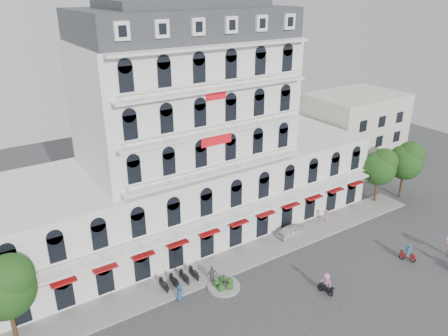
# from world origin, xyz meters

# --- Properties ---
(ground) EXTENTS (120.00, 120.00, 0.00)m
(ground) POSITION_xyz_m (0.00, 0.00, 0.00)
(ground) COLOR #38383A
(ground) RESTS_ON ground
(sidewalk) EXTENTS (53.00, 4.00, 0.16)m
(sidewalk) POSITION_xyz_m (0.00, 9.00, 0.08)
(sidewalk) COLOR gray
(sidewalk) RESTS_ON ground
(main_building) EXTENTS (45.00, 15.00, 25.80)m
(main_building) POSITION_xyz_m (0.00, 18.00, 9.96)
(main_building) COLOR silver
(main_building) RESTS_ON ground
(flank_building_east) EXTENTS (14.00, 10.00, 12.00)m
(flank_building_east) POSITION_xyz_m (30.00, 20.00, 6.00)
(flank_building_east) COLOR beige
(flank_building_east) RESTS_ON ground
(traffic_island) EXTENTS (3.20, 3.20, 1.60)m
(traffic_island) POSITION_xyz_m (-3.00, 6.00, 0.26)
(traffic_island) COLOR gray
(traffic_island) RESTS_ON ground
(parked_scooter_row) EXTENTS (4.40, 1.80, 1.10)m
(parked_scooter_row) POSITION_xyz_m (-6.35, 8.80, 0.00)
(parked_scooter_row) COLOR black
(parked_scooter_row) RESTS_ON ground
(tree_west_inner) EXTENTS (4.76, 4.76, 8.25)m
(tree_west_inner) POSITION_xyz_m (-20.95, 9.48, 5.68)
(tree_west_inner) COLOR #382314
(tree_west_inner) RESTS_ON ground
(tree_east_inner) EXTENTS (4.40, 4.37, 7.57)m
(tree_east_inner) POSITION_xyz_m (24.05, 9.98, 5.21)
(tree_east_inner) COLOR #382314
(tree_east_inner) RESTS_ON ground
(tree_east_outer) EXTENTS (4.65, 4.65, 8.05)m
(tree_east_outer) POSITION_xyz_m (28.05, 8.98, 5.55)
(tree_east_outer) COLOR #382314
(tree_east_outer) RESTS_ON ground
(parked_car) EXTENTS (4.17, 1.82, 1.40)m
(parked_car) POSITION_xyz_m (8.91, 9.50, 0.70)
(parked_car) COLOR silver
(parked_car) RESTS_ON ground
(rider_east) EXTENTS (1.01, 1.56, 2.04)m
(rider_east) POSITION_xyz_m (15.71, -0.98, 1.00)
(rider_east) COLOR maroon
(rider_east) RESTS_ON ground
(rider_center) EXTENTS (0.89, 1.69, 2.25)m
(rider_center) POSITION_xyz_m (4.55, -0.03, 1.19)
(rider_center) COLOR black
(rider_center) RESTS_ON ground
(pedestrian_left) EXTENTS (0.88, 0.68, 1.60)m
(pedestrian_left) POSITION_xyz_m (-7.44, 6.69, 0.80)
(pedestrian_left) COLOR navy
(pedestrian_left) RESTS_ON ground
(pedestrian_mid) EXTENTS (1.18, 0.68, 1.90)m
(pedestrian_mid) POSITION_xyz_m (-3.56, 7.20, 0.95)
(pedestrian_mid) COLOR #58565D
(pedestrian_mid) RESTS_ON ground
(pedestrian_right) EXTENTS (1.31, 1.22, 1.78)m
(pedestrian_right) POSITION_xyz_m (14.26, 9.50, 0.89)
(pedestrian_right) COLOR #B86199
(pedestrian_right) RESTS_ON ground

